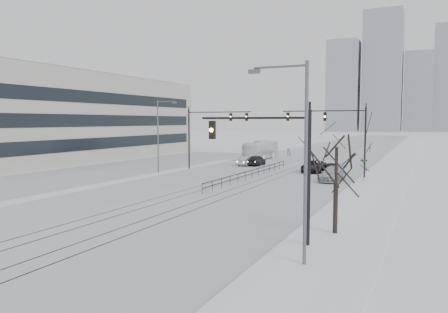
{
  "coord_description": "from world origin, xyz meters",
  "views": [
    {
      "loc": [
        17.71,
        -15.48,
        6.44
      ],
      "look_at": [
        0.92,
        20.57,
        3.2
      ],
      "focal_mm": 35.0,
      "sensor_mm": 36.0,
      "label": 1
    }
  ],
  "objects_px": {
    "sedan_sb_outer": "(247,161)",
    "sedan_nb_front": "(314,166)",
    "bare_tree": "(337,156)",
    "box_truck": "(261,150)",
    "sedan_nb_right": "(332,174)",
    "sedan_sb_inner": "(256,160)",
    "sedan_nb_far": "(331,168)",
    "traffic_mast_near": "(278,158)"
  },
  "relations": [
    {
      "from": "sedan_sb_outer",
      "to": "sedan_nb_front",
      "type": "relative_size",
      "value": 0.79
    },
    {
      "from": "bare_tree",
      "to": "sedan_sb_outer",
      "type": "distance_m",
      "value": 38.95
    },
    {
      "from": "bare_tree",
      "to": "sedan_nb_front",
      "type": "distance_m",
      "value": 31.18
    },
    {
      "from": "sedan_sb_outer",
      "to": "box_truck",
      "type": "distance_m",
      "value": 11.16
    },
    {
      "from": "sedan_sb_outer",
      "to": "sedan_nb_right",
      "type": "bearing_deg",
      "value": 147.91
    },
    {
      "from": "bare_tree",
      "to": "sedan_sb_outer",
      "type": "bearing_deg",
      "value": 119.23
    },
    {
      "from": "box_truck",
      "to": "sedan_sb_inner",
      "type": "bearing_deg",
      "value": 106.41
    },
    {
      "from": "sedan_nb_far",
      "to": "sedan_sb_outer",
      "type": "bearing_deg",
      "value": 154.96
    },
    {
      "from": "sedan_nb_front",
      "to": "sedan_nb_far",
      "type": "bearing_deg",
      "value": 13.44
    },
    {
      "from": "bare_tree",
      "to": "sedan_nb_right",
      "type": "xyz_separation_m",
      "value": [
        -4.54,
        22.35,
        -3.75
      ]
    },
    {
      "from": "sedan_nb_front",
      "to": "box_truck",
      "type": "height_order",
      "value": "box_truck"
    },
    {
      "from": "sedan_nb_right",
      "to": "box_truck",
      "type": "bearing_deg",
      "value": 129.31
    },
    {
      "from": "sedan_nb_right",
      "to": "bare_tree",
      "type": "bearing_deg",
      "value": -75.18
    },
    {
      "from": "sedan_nb_front",
      "to": "sedan_nb_right",
      "type": "relative_size",
      "value": 1.03
    },
    {
      "from": "sedan_nb_front",
      "to": "sedan_nb_far",
      "type": "xyz_separation_m",
      "value": [
        2.03,
        0.47,
        -0.11
      ]
    },
    {
      "from": "sedan_nb_right",
      "to": "box_truck",
      "type": "height_order",
      "value": "box_truck"
    },
    {
      "from": "sedan_sb_outer",
      "to": "sedan_nb_front",
      "type": "xyz_separation_m",
      "value": [
        10.65,
        -4.0,
        0.05
      ]
    },
    {
      "from": "sedan_nb_right",
      "to": "box_truck",
      "type": "relative_size",
      "value": 0.47
    },
    {
      "from": "bare_tree",
      "to": "box_truck",
      "type": "bearing_deg",
      "value": 114.95
    },
    {
      "from": "traffic_mast_near",
      "to": "box_truck",
      "type": "height_order",
      "value": "traffic_mast_near"
    },
    {
      "from": "traffic_mast_near",
      "to": "sedan_nb_right",
      "type": "bearing_deg",
      "value": 94.81
    },
    {
      "from": "sedan_sb_outer",
      "to": "sedan_nb_right",
      "type": "distance_m",
      "value": 18.4
    },
    {
      "from": "sedan_nb_right",
      "to": "sedan_nb_far",
      "type": "relative_size",
      "value": 1.42
    },
    {
      "from": "traffic_mast_near",
      "to": "box_truck",
      "type": "bearing_deg",
      "value": 111.09
    },
    {
      "from": "traffic_mast_near",
      "to": "bare_tree",
      "type": "xyz_separation_m",
      "value": [
        2.41,
        3.0,
        -0.07
      ]
    },
    {
      "from": "sedan_sb_outer",
      "to": "traffic_mast_near",
      "type": "bearing_deg",
      "value": 120.65
    },
    {
      "from": "traffic_mast_near",
      "to": "bare_tree",
      "type": "relative_size",
      "value": 1.15
    },
    {
      "from": "sedan_sb_inner",
      "to": "box_truck",
      "type": "bearing_deg",
      "value": -75.57
    },
    {
      "from": "sedan_sb_outer",
      "to": "sedan_nb_right",
      "type": "relative_size",
      "value": 0.81
    },
    {
      "from": "sedan_nb_front",
      "to": "box_truck",
      "type": "xyz_separation_m",
      "value": [
        -12.56,
        14.96,
        0.79
      ]
    },
    {
      "from": "traffic_mast_near",
      "to": "bare_tree",
      "type": "bearing_deg",
      "value": 51.24
    },
    {
      "from": "bare_tree",
      "to": "sedan_sb_inner",
      "type": "bearing_deg",
      "value": 117.25
    },
    {
      "from": "sedan_sb_outer",
      "to": "box_truck",
      "type": "relative_size",
      "value": 0.38
    },
    {
      "from": "sedan_nb_far",
      "to": "traffic_mast_near",
      "type": "bearing_deg",
      "value": -92.91
    },
    {
      "from": "sedan_nb_front",
      "to": "box_truck",
      "type": "bearing_deg",
      "value": 130.48
    },
    {
      "from": "bare_tree",
      "to": "sedan_nb_front",
      "type": "relative_size",
      "value": 1.16
    },
    {
      "from": "box_truck",
      "to": "sedan_sb_outer",
      "type": "bearing_deg",
      "value": 99.83
    },
    {
      "from": "traffic_mast_near",
      "to": "sedan_nb_front",
      "type": "xyz_separation_m",
      "value": [
        -5.86,
        32.83,
        -3.83
      ]
    },
    {
      "from": "sedan_nb_front",
      "to": "sedan_sb_outer",
      "type": "bearing_deg",
      "value": 159.89
    },
    {
      "from": "traffic_mast_near",
      "to": "sedan_nb_far",
      "type": "distance_m",
      "value": 33.75
    },
    {
      "from": "bare_tree",
      "to": "sedan_nb_front",
      "type": "xyz_separation_m",
      "value": [
        -8.27,
        29.83,
        -3.76
      ]
    },
    {
      "from": "sedan_nb_far",
      "to": "box_truck",
      "type": "bearing_deg",
      "value": 125.71
    }
  ]
}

